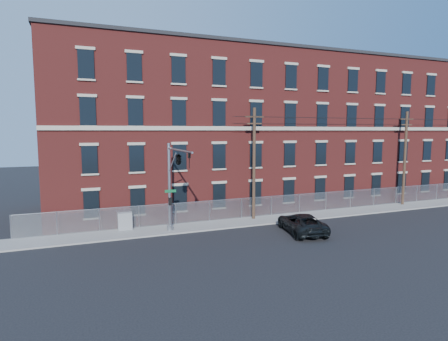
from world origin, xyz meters
name	(u,v)px	position (x,y,z in m)	size (l,w,h in m)	color
ground	(262,239)	(0.00, 0.00, 0.00)	(140.00, 140.00, 0.00)	black
sidewalk	(347,212)	(12.00, 5.00, 0.06)	(65.00, 3.00, 0.12)	gray
mill_building	(299,130)	(12.00, 13.93, 8.15)	(55.30, 14.32, 16.30)	maroon
chain_link_fence	(338,200)	(12.00, 6.30, 1.06)	(59.06, 0.06, 1.85)	#A5A8AD
traffic_signal_mast	(176,168)	(-6.00, 2.18, 5.39)	(0.90, 6.75, 7.00)	#9EA0A5
utility_pole_near	(254,162)	(2.00, 5.60, 5.34)	(1.80, 0.28, 10.00)	#3F2C1F
utility_pole_mid	(405,156)	(20.00, 5.60, 5.34)	(1.80, 0.28, 10.00)	#3F2C1F
overhead_wires	(407,121)	(20.00, 5.60, 9.12)	(40.00, 0.62, 0.62)	black
pickup_truck	(302,223)	(3.68, 0.36, 0.78)	(2.58, 5.58, 1.55)	black
utility_cabinet	(125,221)	(-9.35, 6.00, 0.82)	(1.11, 0.56, 1.39)	gray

